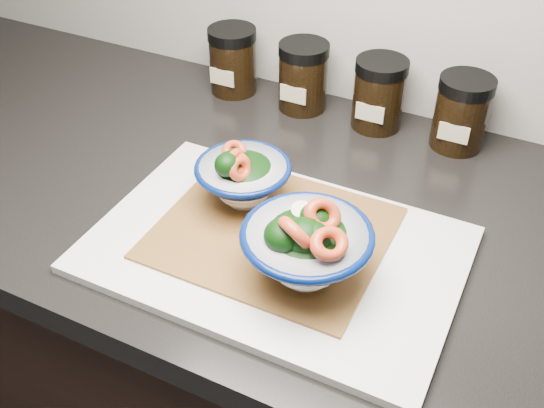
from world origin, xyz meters
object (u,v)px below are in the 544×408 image
at_px(bowl_left, 242,177).
at_px(spice_jar_a, 233,60).
at_px(spice_jar_b, 303,76).
at_px(bowl_right, 307,246).
at_px(spice_jar_d, 462,113).
at_px(spice_jar_c, 379,94).
at_px(cutting_board, 275,250).

height_order(bowl_left, spice_jar_a, same).
bearing_deg(spice_jar_b, bowl_right, -65.39).
xyz_separation_m(spice_jar_b, spice_jar_d, (0.26, 0.00, 0.00)).
bearing_deg(spice_jar_c, spice_jar_b, 180.00).
distance_m(cutting_board, bowl_left, 0.11).
relative_size(bowl_left, spice_jar_c, 1.12).
relative_size(spice_jar_b, spice_jar_c, 1.00).
bearing_deg(cutting_board, spice_jar_d, 67.52).
bearing_deg(bowl_left, spice_jar_a, 121.09).
xyz_separation_m(bowl_right, spice_jar_b, (-0.17, 0.38, -0.01)).
bearing_deg(spice_jar_b, cutting_board, -71.15).
xyz_separation_m(cutting_board, spice_jar_c, (0.01, 0.34, 0.05)).
xyz_separation_m(bowl_left, bowl_right, (0.13, -0.09, 0.01)).
bearing_deg(spice_jar_b, spice_jar_d, 0.00).
xyz_separation_m(bowl_right, spice_jar_d, (0.09, 0.38, -0.01)).
bearing_deg(bowl_right, spice_jar_a, 128.81).
bearing_deg(cutting_board, bowl_left, 142.93).
bearing_deg(spice_jar_b, spice_jar_c, 0.00).
bearing_deg(spice_jar_d, spice_jar_a, 180.00).
height_order(spice_jar_c, spice_jar_d, same).
bearing_deg(spice_jar_a, spice_jar_b, 0.00).
relative_size(bowl_left, spice_jar_a, 1.12).
bearing_deg(spice_jar_b, bowl_left, -81.84).
relative_size(bowl_left, bowl_right, 0.84).
height_order(spice_jar_a, spice_jar_c, same).
height_order(bowl_right, spice_jar_d, bowl_right).
relative_size(spice_jar_c, spice_jar_d, 1.00).
relative_size(cutting_board, spice_jar_b, 3.98).
bearing_deg(spice_jar_c, bowl_right, -83.42).
bearing_deg(bowl_right, spice_jar_b, 114.61).
height_order(spice_jar_b, spice_jar_c, same).
relative_size(bowl_left, spice_jar_d, 1.12).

